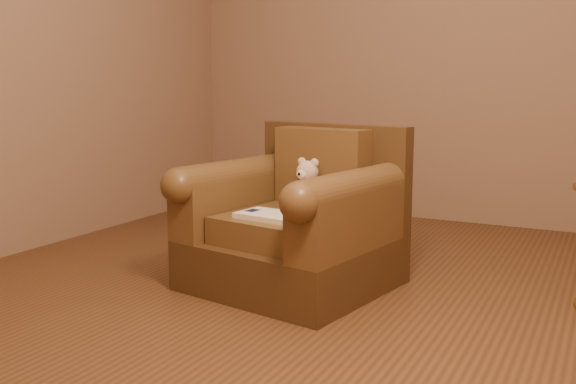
% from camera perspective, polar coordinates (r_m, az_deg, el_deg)
% --- Properties ---
extents(floor, '(4.00, 4.00, 0.00)m').
position_cam_1_polar(floor, '(3.19, 3.55, -9.05)').
color(floor, brown).
rests_on(floor, ground).
extents(armchair, '(1.03, 0.99, 0.81)m').
position_cam_1_polar(armchair, '(3.26, 0.78, -2.93)').
color(armchair, '#432E16').
rests_on(armchair, floor).
extents(teddy_bear, '(0.19, 0.22, 0.27)m').
position_cam_1_polar(teddy_bear, '(3.29, 1.50, 0.25)').
color(teddy_bear, beige).
rests_on(teddy_bear, armchair).
extents(guidebook, '(0.36, 0.24, 0.03)m').
position_cam_1_polar(guidebook, '(3.05, -1.41, -2.14)').
color(guidebook, beige).
rests_on(guidebook, armchair).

